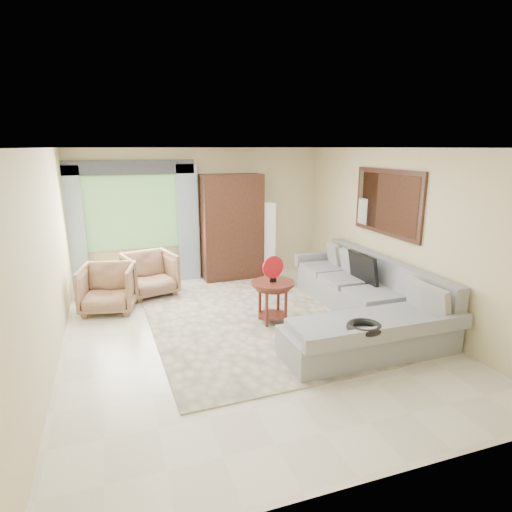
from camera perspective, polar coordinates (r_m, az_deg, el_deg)
name	(u,v)px	position (r m, az deg, el deg)	size (l,w,h in m)	color
ground	(247,333)	(6.27, -1.14, -10.29)	(6.00, 6.00, 0.00)	silver
area_rug	(252,321)	(6.67, -0.54, -8.60)	(3.00, 4.00, 0.02)	beige
sectional_sofa	(363,305)	(6.73, 14.02, -6.34)	(2.30, 3.46, 0.90)	gray
tv_screen	(363,268)	(7.10, 14.07, -1.55)	(0.06, 0.74, 0.48)	black
garden_hose	(365,327)	(5.27, 14.27, -9.20)	(0.43, 0.43, 0.09)	black
coffee_table	(273,301)	(6.51, 2.24, -6.08)	(0.65, 0.65, 0.65)	#451812
red_disc	(273,267)	(6.34, 2.28, -1.50)	(0.34, 0.34, 0.03)	#B11118
armchair_left	(108,288)	(7.37, -19.15, -4.08)	(0.82, 0.84, 0.77)	#A07A57
armchair_right	(150,274)	(7.94, -13.95, -2.35)	(0.83, 0.85, 0.78)	#916A4F
potted_plant	(88,282)	(8.21, -21.48, -3.29)	(0.48, 0.41, 0.53)	#999999
armoire	(232,227)	(8.60, -3.24, 3.86)	(1.20, 0.55, 2.10)	black
floor_lamp	(268,239)	(8.96, 1.61, 2.35)	(0.24, 0.24, 1.50)	silver
window	(132,213)	(8.49, -16.24, 5.57)	(1.80, 0.04, 1.40)	#669E59
curtain_left	(73,230)	(8.46, -23.20, 3.23)	(0.40, 0.08, 2.30)	#9EB7CC
curtain_right	(188,223)	(8.55, -9.05, 4.33)	(0.40, 0.08, 2.30)	#9EB7CC
valance	(129,167)	(8.34, -16.63, 11.28)	(2.40, 0.12, 0.26)	#1E232D
wall_mirror	(387,202)	(7.19, 17.05, 6.84)	(0.05, 1.70, 1.05)	black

